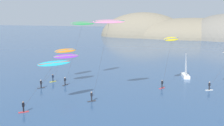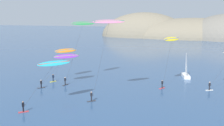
{
  "view_description": "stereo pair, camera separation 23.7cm",
  "coord_description": "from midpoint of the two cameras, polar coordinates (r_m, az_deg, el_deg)",
  "views": [
    {
      "loc": [
        7.84,
        -21.11,
        14.62
      ],
      "look_at": [
        -6.37,
        28.45,
        5.6
      ],
      "focal_mm": 45.0,
      "sensor_mm": 36.0,
      "label": 1
    },
    {
      "loc": [
        8.07,
        -21.04,
        14.62
      ],
      "look_at": [
        -6.37,
        28.45,
        5.6
      ],
      "focal_mm": 45.0,
      "sensor_mm": 36.0,
      "label": 2
    }
  ],
  "objects": [
    {
      "name": "kitesurfer_purple",
      "position": [
        58.67,
        -9.47,
        1.0
      ],
      "size": [
        6.77,
        7.38,
        6.46
      ],
      "color": "#2D2D33",
      "rests_on": "ground"
    },
    {
      "name": "headland_island",
      "position": [
        181.25,
        15.16,
        4.96
      ],
      "size": [
        106.41,
        43.63,
        31.54
      ],
      "color": "#7A705B",
      "rests_on": "ground"
    },
    {
      "name": "kitesurfer_cyan",
      "position": [
        45.37,
        -11.92,
        -0.65
      ],
      "size": [
        6.0,
        7.9,
        7.28
      ],
      "color": "red",
      "rests_on": "ground"
    },
    {
      "name": "kitesurfer_yellow",
      "position": [
        57.43,
        11.95,
        3.86
      ],
      "size": [
        3.57,
        5.47,
        10.12
      ],
      "color": "red",
      "rests_on": "ground"
    },
    {
      "name": "kitesurfer_green",
      "position": [
        60.42,
        -6.04,
        7.29
      ],
      "size": [
        5.03,
        8.18,
        13.09
      ],
      "color": "#2D2D33",
      "rests_on": "ground"
    },
    {
      "name": "sailboat_near",
      "position": [
        68.26,
        14.78,
        -2.23
      ],
      "size": [
        2.34,
        5.97,
        5.7
      ],
      "color": "white",
      "rests_on": "ground"
    },
    {
      "name": "kitesurfer_pink",
      "position": [
        47.04,
        -0.72,
        7.25
      ],
      "size": [
        5.84,
        5.15,
        13.76
      ],
      "color": "#2D2D33",
      "rests_on": "ground"
    },
    {
      "name": "kitesurfer_orange",
      "position": [
        63.57,
        -9.44,
        2.14
      ],
      "size": [
        4.32,
        6.72,
        6.97
      ],
      "color": "yellow",
      "rests_on": "ground"
    }
  ]
}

